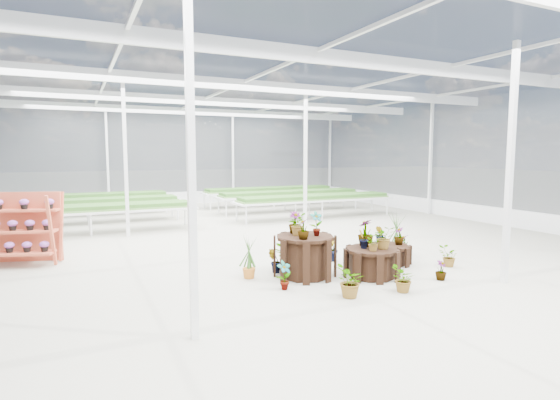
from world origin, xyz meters
name	(u,v)px	position (x,y,z in m)	size (l,w,h in m)	color
ground_plane	(275,255)	(0.00, 0.00, 0.00)	(24.00, 24.00, 0.00)	gray
greenhouse_shell	(275,163)	(0.00, 0.00, 2.25)	(18.00, 24.00, 4.50)	white
steel_frame	(275,163)	(0.00, 0.00, 2.25)	(18.00, 24.00, 4.50)	silver
nursery_benches	(199,206)	(0.00, 7.20, 0.42)	(16.00, 7.00, 0.84)	silver
plinth_tall	(305,256)	(-0.25, -2.00, 0.42)	(1.22, 1.22, 0.83)	black
plinth_mid	(372,263)	(0.95, -2.60, 0.29)	(1.10, 1.10, 0.58)	black
plinth_low	(389,254)	(1.95, -1.90, 0.21)	(0.94, 0.94, 0.42)	black
shelf_rack	(22,229)	(-5.47, 1.48, 0.80)	(1.51, 0.80, 1.60)	#B74A2F
nursery_plants	(348,248)	(0.70, -2.13, 0.51)	(4.73, 3.24, 1.33)	#2C561E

